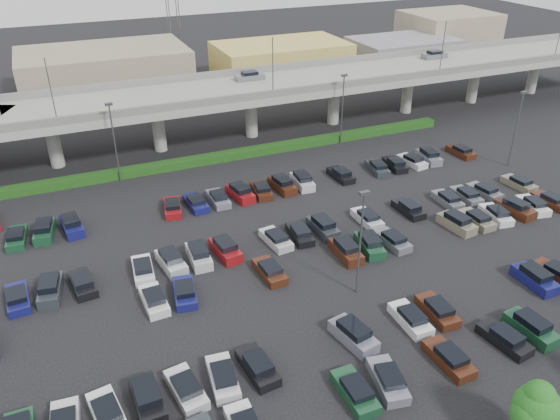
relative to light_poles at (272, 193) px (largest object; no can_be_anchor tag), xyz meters
name	(u,v)px	position (x,y,z in m)	size (l,w,h in m)	color
ground	(317,248)	(4.13, -2.00, -6.24)	(280.00, 280.00, 0.00)	black
overpass	(217,96)	(3.87, 30.00, 0.73)	(150.00, 13.00, 15.80)	gray
hedge	(236,154)	(4.13, 23.00, -5.69)	(66.00, 1.60, 1.10)	#113910
tree_row	(523,415)	(4.83, -28.53, -2.72)	(65.07, 3.66, 5.94)	#332316
parked_cars	(326,259)	(3.58, -5.03, -5.62)	(63.09, 41.64, 1.67)	navy
light_poles	(272,193)	(0.00, 0.00, 0.00)	(66.90, 48.38, 10.30)	#49494E
distant_buildings	(233,62)	(16.50, 59.81, -2.49)	(138.00, 24.00, 9.00)	slate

